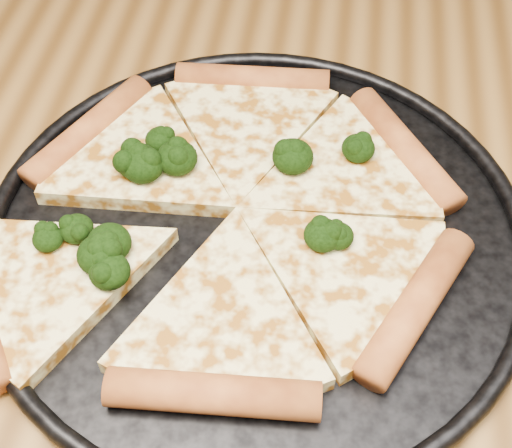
# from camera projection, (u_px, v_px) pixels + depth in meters

# --- Properties ---
(dining_table) EXTENTS (1.20, 0.90, 0.75)m
(dining_table) POSITION_uv_depth(u_px,v_px,m) (226.00, 303.00, 0.61)
(dining_table) COLOR brown
(dining_table) RESTS_ON ground
(pizza_pan) EXTENTS (0.41, 0.41, 0.02)m
(pizza_pan) POSITION_uv_depth(u_px,v_px,m) (256.00, 231.00, 0.54)
(pizza_pan) COLOR black
(pizza_pan) RESTS_ON dining_table
(pizza) EXTENTS (0.39, 0.34, 0.03)m
(pizza) POSITION_uv_depth(u_px,v_px,m) (227.00, 213.00, 0.54)
(pizza) COLOR #FFF19C
(pizza) RESTS_ON pizza_pan
(broccoli_florets) EXTENTS (0.24, 0.17, 0.02)m
(broccoli_florets) POSITION_uv_depth(u_px,v_px,m) (179.00, 196.00, 0.53)
(broccoli_florets) COLOR black
(broccoli_florets) RESTS_ON pizza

